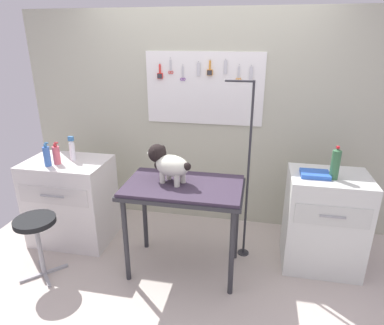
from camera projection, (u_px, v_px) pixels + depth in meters
ground at (180, 291)px, 2.88m from camera, size 4.40×4.00×0.04m
rear_wall_panel at (206, 122)px, 3.64m from camera, size 4.00×0.11×2.30m
grooming_table at (183, 194)px, 2.87m from camera, size 1.02×0.62×0.85m
grooming_arm at (247, 181)px, 3.07m from camera, size 0.30×0.11×1.69m
dog at (168, 163)px, 2.84m from camera, size 0.43×0.29×0.32m
counter_left at (71, 201)px, 3.46m from camera, size 0.80×0.58×0.88m
cabinet_right at (324, 221)px, 3.05m from camera, size 0.68×0.54×0.90m
stool at (36, 229)px, 2.88m from camera, size 0.35×0.35×0.58m
detangler_spray at (56, 155)px, 3.20m from camera, size 0.07×0.07×0.22m
pump_bottle_white at (47, 156)px, 3.15m from camera, size 0.06×0.06×0.23m
shampoo_bottle at (72, 150)px, 3.29m from camera, size 0.05×0.05×0.24m
soda_bottle at (335, 164)px, 2.78m from camera, size 0.07×0.07×0.29m
supply_tray at (315, 174)px, 2.87m from camera, size 0.24×0.18×0.04m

